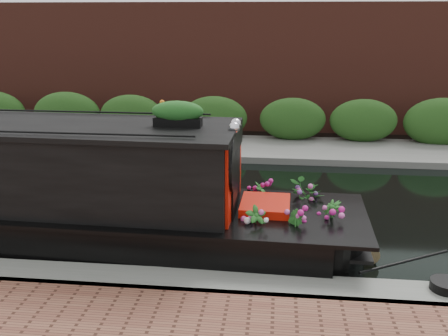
# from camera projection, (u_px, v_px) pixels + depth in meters

# --- Properties ---
(ground) EXTENTS (80.00, 80.00, 0.00)m
(ground) POSITION_uv_depth(u_px,v_px,m) (178.00, 205.00, 9.95)
(ground) COLOR black
(ground) RESTS_ON ground
(near_bank_coping) EXTENTS (40.00, 0.60, 0.50)m
(near_bank_coping) POSITION_uv_depth(u_px,v_px,m) (130.00, 292.00, 6.81)
(near_bank_coping) COLOR slate
(near_bank_coping) RESTS_ON ground
(far_bank_path) EXTENTS (40.00, 2.40, 0.34)m
(far_bank_path) POSITION_uv_depth(u_px,v_px,m) (207.00, 150.00, 13.94)
(far_bank_path) COLOR #61625D
(far_bank_path) RESTS_ON ground
(far_hedge) EXTENTS (40.00, 1.10, 2.80)m
(far_hedge) POSITION_uv_depth(u_px,v_px,m) (212.00, 142.00, 14.79)
(far_hedge) COLOR #224818
(far_hedge) RESTS_ON ground
(far_brick_wall) EXTENTS (40.00, 1.00, 8.00)m
(far_brick_wall) POSITION_uv_depth(u_px,v_px,m) (220.00, 127.00, 16.79)
(far_brick_wall) COLOR #58271E
(far_brick_wall) RESTS_ON ground
(narrowboat) EXTENTS (11.25, 2.30, 2.62)m
(narrowboat) POSITION_uv_depth(u_px,v_px,m) (0.00, 197.00, 8.14)
(narrowboat) COLOR black
(narrowboat) RESTS_ON ground
(rope_fender) EXTENTS (0.28, 0.38, 0.28)m
(rope_fender) POSITION_uv_depth(u_px,v_px,m) (369.00, 250.00, 7.71)
(rope_fender) COLOR olive
(rope_fender) RESTS_ON ground
(coiled_mooring_rope) EXTENTS (0.40, 0.40, 0.12)m
(coiled_mooring_rope) POSITION_uv_depth(u_px,v_px,m) (446.00, 285.00, 6.39)
(coiled_mooring_rope) COLOR black
(coiled_mooring_rope) RESTS_ON near_bank_coping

